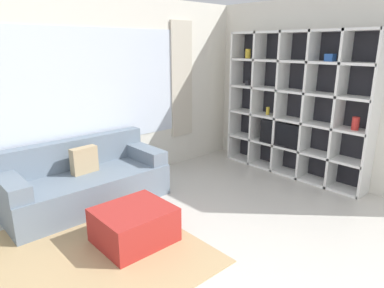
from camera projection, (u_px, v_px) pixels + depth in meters
name	position (u px, v px, depth m)	size (l,w,h in m)	color
wall_back	(85.00, 95.00, 4.70)	(6.78, 0.11, 2.70)	silver
wall_right	(302.00, 89.00, 5.35)	(0.07, 4.44, 2.70)	silver
area_rug	(62.00, 265.00, 3.25)	(2.56, 2.15, 0.01)	tan
shelving_unit	(295.00, 106.00, 5.30)	(0.34, 2.39, 2.23)	#232328
couch_main	(86.00, 182.00, 4.45)	(2.02, 0.88, 0.82)	slate
ottoman	(134.00, 225.00, 3.60)	(0.75, 0.66, 0.38)	#A82823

